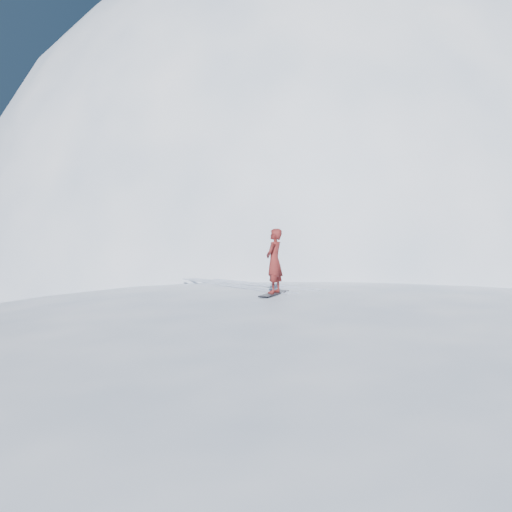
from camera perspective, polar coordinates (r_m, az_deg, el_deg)
The scene contains 8 objects.
ground at distance 14.02m, azimuth 10.69°, elevation -15.04°, with size 400.00×400.00×0.00m, color white.
near_ridge at distance 16.81m, azimuth 5.93°, elevation -11.94°, with size 36.00×28.00×4.80m, color white.
summit_peak at distance 47.57m, azimuth 8.01°, elevation -2.25°, with size 60.00×56.00×56.00m, color white.
peak_shoulder at distance 35.56m, azimuth -0.19°, elevation -3.99°, with size 28.00×24.00×18.00m, color white.
wind_bumps at distance 15.21m, azimuth 3.42°, elevation -13.53°, with size 16.00×14.40×1.00m.
snowboard at distance 15.09m, azimuth 2.09°, elevation -4.29°, with size 1.67×0.31×0.03m, color black.
snowboarder at distance 15.00m, azimuth 2.10°, elevation -0.56°, with size 0.71×0.46×1.94m, color maroon.
board_tracks at distance 17.61m, azimuth -1.43°, elevation -3.22°, with size 2.39×5.97×0.04m.
Camera 1 is at (-9.29, -9.56, 4.33)m, focal length 35.00 mm.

